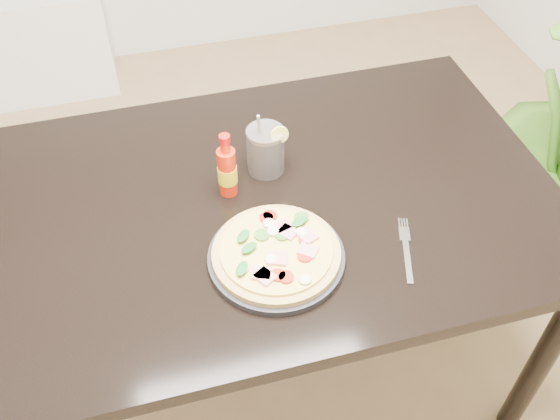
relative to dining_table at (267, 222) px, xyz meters
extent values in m
cube|color=black|center=(0.00, 0.00, 0.06)|extent=(1.40, 0.90, 0.04)
cylinder|color=black|center=(0.64, -0.39, -0.31)|extent=(0.06, 0.06, 0.71)
cylinder|color=black|center=(-0.64, 0.39, -0.31)|extent=(0.06, 0.06, 0.71)
cylinder|color=black|center=(0.64, 0.39, -0.31)|extent=(0.06, 0.06, 0.71)
cylinder|color=black|center=(-0.03, -0.19, 0.09)|extent=(0.30, 0.30, 0.02)
cylinder|color=tan|center=(-0.03, -0.19, 0.11)|extent=(0.28, 0.28, 0.01)
cylinder|color=#E8CF65|center=(-0.03, -0.19, 0.12)|extent=(0.24, 0.24, 0.01)
cube|color=pink|center=(-0.03, -0.22, 0.12)|extent=(0.05, 0.05, 0.01)
cube|color=pink|center=(0.04, -0.21, 0.12)|extent=(0.05, 0.05, 0.01)
cube|color=pink|center=(-0.07, -0.26, 0.12)|extent=(0.05, 0.05, 0.01)
cube|color=pink|center=(0.00, -0.13, 0.12)|extent=(0.05, 0.04, 0.01)
cube|color=pink|center=(-0.08, -0.25, 0.12)|extent=(0.05, 0.05, 0.01)
cube|color=pink|center=(0.01, -0.15, 0.12)|extent=(0.05, 0.05, 0.01)
cube|color=pink|center=(0.05, -0.17, 0.12)|extent=(0.05, 0.05, 0.01)
cylinder|color=#B32313|center=(-0.04, -0.26, 0.12)|extent=(0.03, 0.03, 0.01)
cylinder|color=#B32313|center=(0.03, -0.23, 0.12)|extent=(0.03, 0.03, 0.01)
cylinder|color=#B32313|center=(-0.02, -0.09, 0.12)|extent=(0.03, 0.03, 0.01)
cylinder|color=#B32313|center=(-0.03, -0.10, 0.12)|extent=(0.03, 0.03, 0.01)
cylinder|color=#B32313|center=(-0.03, -0.27, 0.12)|extent=(0.03, 0.03, 0.01)
cylinder|color=#B32313|center=(0.04, -0.18, 0.12)|extent=(0.03, 0.03, 0.01)
cylinder|color=#417928|center=(-0.01, -0.16, 0.12)|extent=(0.03, 0.03, 0.01)
cylinder|color=#417928|center=(-0.05, -0.15, 0.12)|extent=(0.03, 0.03, 0.01)
cylinder|color=#417928|center=(0.05, -0.12, 0.12)|extent=(0.03, 0.03, 0.01)
ellipsoid|color=white|center=(0.04, -0.16, 0.12)|extent=(0.03, 0.03, 0.01)
ellipsoid|color=white|center=(-0.05, -0.22, 0.12)|extent=(0.03, 0.03, 0.01)
ellipsoid|color=white|center=(-0.02, -0.12, 0.12)|extent=(0.03, 0.03, 0.01)
ellipsoid|color=white|center=(0.01, -0.29, 0.12)|extent=(0.03, 0.03, 0.01)
ellipsoid|color=white|center=(-0.11, -0.22, 0.12)|extent=(0.03, 0.03, 0.01)
ellipsoid|color=white|center=(-0.02, -0.14, 0.12)|extent=(0.03, 0.03, 0.01)
ellipsoid|color=#1B7124|center=(-0.11, -0.23, 0.13)|extent=(0.04, 0.05, 0.00)
ellipsoid|color=#1B7124|center=(-0.08, -0.18, 0.13)|extent=(0.05, 0.04, 0.00)
ellipsoid|color=#1B7124|center=(-0.09, -0.14, 0.13)|extent=(0.04, 0.04, 0.00)
ellipsoid|color=#1B7124|center=(0.04, -0.13, 0.13)|extent=(0.05, 0.04, 0.00)
cylinder|color=red|center=(-0.08, 0.05, 0.15)|extent=(0.06, 0.06, 0.13)
cylinder|color=yellow|center=(-0.08, 0.05, 0.14)|extent=(0.05, 0.05, 0.05)
cylinder|color=red|center=(-0.08, 0.05, 0.23)|extent=(0.02, 0.02, 0.03)
cylinder|color=red|center=(-0.08, 0.05, 0.25)|extent=(0.03, 0.03, 0.02)
cylinder|color=black|center=(0.02, 0.10, 0.14)|extent=(0.08, 0.08, 0.11)
cylinder|color=silver|center=(0.02, 0.10, 0.14)|extent=(0.09, 0.09, 0.12)
cylinder|color=#F2E059|center=(0.05, 0.08, 0.20)|extent=(0.04, 0.01, 0.04)
cylinder|color=#B2B2B7|center=(0.01, 0.11, 0.18)|extent=(0.03, 0.06, 0.17)
cube|color=silver|center=(0.25, -0.27, 0.09)|extent=(0.05, 0.12, 0.00)
cube|color=silver|center=(0.27, -0.20, 0.09)|extent=(0.04, 0.05, 0.00)
cube|color=silver|center=(0.27, -0.16, 0.09)|extent=(0.01, 0.03, 0.00)
cube|color=silver|center=(0.28, -0.16, 0.09)|extent=(0.01, 0.03, 0.00)
cube|color=silver|center=(0.28, -0.17, 0.09)|extent=(0.01, 0.03, 0.00)
cube|color=silver|center=(0.29, -0.17, 0.09)|extent=(0.01, 0.03, 0.00)
cylinder|color=brown|center=(1.14, 0.24, -0.56)|extent=(0.28, 0.28, 0.22)
camera|label=1|loc=(-0.25, -1.02, 1.14)|focal=40.00mm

